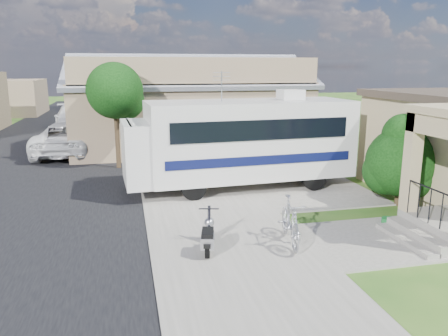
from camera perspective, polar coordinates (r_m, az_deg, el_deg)
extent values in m
plane|color=#1D4913|center=(11.74, 5.13, -8.78)|extent=(120.00, 120.00, 0.00)
cube|color=black|center=(21.22, -23.56, 0.14)|extent=(9.00, 80.00, 0.02)
cube|color=slate|center=(20.95, -5.86, 1.08)|extent=(4.00, 80.00, 0.06)
cube|color=slate|center=(16.24, 5.34, -2.47)|extent=(7.00, 6.00, 0.05)
cube|color=slate|center=(12.14, 20.41, -8.72)|extent=(4.00, 3.00, 0.05)
cube|color=black|center=(16.02, 21.21, 2.62)|extent=(0.04, 1.10, 1.20)
cube|color=slate|center=(12.25, 24.00, -8.16)|extent=(0.40, 2.16, 0.32)
cube|color=slate|center=(12.08, 22.61, -8.74)|extent=(0.35, 2.16, 0.16)
cube|color=tan|center=(12.80, 23.35, 0.68)|extent=(0.35, 0.35, 2.70)
cube|color=tan|center=(11.83, 26.71, 4.83)|extent=(0.35, 2.40, 0.50)
cylinder|color=black|center=(12.04, 25.50, -2.47)|extent=(0.04, 1.70, 0.04)
cube|color=#856F53|center=(24.73, -4.78, 7.09)|extent=(12.00, 8.00, 3.60)
cube|color=slate|center=(22.62, -4.17, 12.51)|extent=(12.50, 4.40, 1.78)
cube|color=slate|center=(26.58, -5.50, 12.56)|extent=(12.50, 4.40, 1.78)
cube|color=slate|center=(24.60, -4.92, 14.17)|extent=(12.50, 0.50, 0.22)
cube|color=#856F53|center=(20.74, -3.36, 12.47)|extent=(11.76, 0.20, 1.30)
cylinder|color=#2E2214|center=(19.56, -13.80, 4.51)|extent=(0.20, 0.20, 3.15)
sphere|color=black|center=(19.39, -14.09, 9.78)|extent=(2.40, 2.40, 2.40)
sphere|color=black|center=(19.61, -12.82, 8.56)|extent=(1.68, 1.68, 1.68)
cylinder|color=#2E2214|center=(29.49, -13.55, 7.43)|extent=(0.20, 0.20, 3.29)
sphere|color=black|center=(29.37, -13.75, 11.08)|extent=(2.40, 2.40, 2.40)
sphere|color=black|center=(29.59, -12.91, 10.22)|extent=(1.68, 1.68, 1.68)
cylinder|color=#2E2214|center=(38.47, -13.43, 8.47)|extent=(0.20, 0.20, 3.01)
sphere|color=black|center=(38.38, -13.56, 11.03)|extent=(2.40, 2.40, 2.40)
sphere|color=black|center=(38.59, -12.92, 10.43)|extent=(1.68, 1.68, 1.68)
cube|color=#BABAB5|center=(15.88, 3.34, 3.87)|extent=(7.45, 3.02, 2.72)
cube|color=#BABAB5|center=(15.10, -11.44, 1.95)|extent=(0.97, 2.52, 2.09)
cube|color=black|center=(14.99, -12.26, 4.06)|extent=(0.19, 2.22, 0.94)
cube|color=black|center=(14.58, 5.08, 4.96)|extent=(6.21, 0.38, 0.68)
cube|color=black|center=(17.05, 1.89, 6.18)|extent=(6.21, 0.38, 0.68)
cube|color=#0A0F36|center=(14.76, 5.00, 0.99)|extent=(6.57, 0.39, 0.31)
cube|color=#0A0F36|center=(17.20, 1.87, 2.76)|extent=(6.57, 0.39, 0.31)
cube|color=#BABAB5|center=(16.29, 8.70, 9.45)|extent=(0.88, 0.78, 0.37)
cylinder|color=#9A9BA2|center=(15.37, -0.31, 10.64)|extent=(0.04, 0.04, 1.04)
cylinder|color=black|center=(14.47, -4.01, -2.56)|extent=(0.85, 0.34, 0.84)
cylinder|color=black|center=(16.65, -5.66, -0.50)|extent=(0.85, 0.34, 0.84)
cylinder|color=black|center=(15.92, 11.62, -1.35)|extent=(0.85, 0.34, 0.84)
cylinder|color=black|center=(17.93, 8.26, 0.40)|extent=(0.85, 0.34, 0.84)
cylinder|color=#2E2214|center=(15.11, 21.78, -2.93)|extent=(0.18, 0.18, 0.88)
sphere|color=black|center=(14.89, 22.10, 0.72)|extent=(2.19, 2.19, 2.19)
sphere|color=black|center=(15.32, 22.90, 2.65)|extent=(1.75, 1.75, 1.75)
sphere|color=black|center=(14.95, 20.48, -0.39)|extent=(1.53, 1.53, 1.53)
sphere|color=black|center=(14.85, 23.36, -1.16)|extent=(1.31, 1.31, 1.31)
sphere|color=black|center=(14.74, 22.39, 4.05)|extent=(1.31, 1.31, 1.31)
cylinder|color=black|center=(10.22, -2.17, -10.62)|extent=(0.20, 0.41, 0.40)
cylinder|color=black|center=(11.13, -1.94, -8.57)|extent=(0.20, 0.41, 0.40)
cube|color=#9A9BA2|center=(10.61, -2.06, -9.37)|extent=(0.38, 0.54, 0.07)
cube|color=#9A9BA2|center=(10.23, -2.16, -9.49)|extent=(0.41, 0.55, 0.27)
cube|color=black|center=(10.20, -2.15, -8.46)|extent=(0.39, 0.59, 0.11)
cube|color=black|center=(10.03, -2.22, -10.08)|extent=(0.20, 0.21, 0.09)
cylinder|color=black|center=(10.94, -1.97, -6.93)|extent=(0.14, 0.31, 0.75)
sphere|color=#9A9BA2|center=(11.03, -1.95, -7.13)|extent=(0.25, 0.25, 0.25)
sphere|color=black|center=(11.09, -1.93, -7.00)|extent=(0.11, 0.11, 0.11)
cylinder|color=black|center=(10.76, -2.00, -5.35)|extent=(0.49, 0.14, 0.03)
cube|color=black|center=(11.09, -1.94, -8.05)|extent=(0.18, 0.27, 0.05)
imported|color=#9A9BA2|center=(11.00, 8.64, -7.18)|extent=(0.85, 1.99, 1.16)
imported|color=silver|center=(23.61, -19.47, 3.72)|extent=(3.32, 6.20, 1.66)
imported|color=silver|center=(30.93, -18.81, 6.02)|extent=(3.44, 6.71, 1.86)
cylinder|color=#146528|center=(13.24, 20.69, -6.64)|extent=(0.40, 0.40, 0.18)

